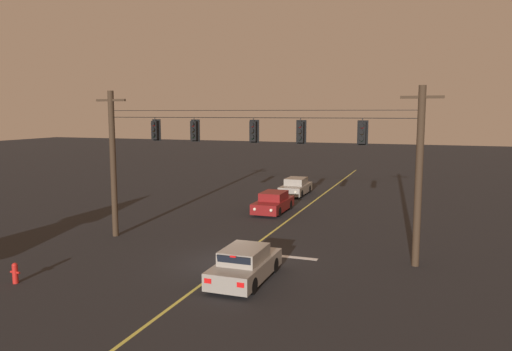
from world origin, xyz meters
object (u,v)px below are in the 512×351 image
Objects in this scene: car_oncoming_trailing at (296,187)px; car_oncoming_lead at (273,203)px; traffic_light_centre at (253,131)px; traffic_light_rightmost at (362,133)px; traffic_light_leftmost at (155,130)px; car_waiting_near_lane at (245,265)px; fire_hydrant at (15,273)px; traffic_light_left_inner at (194,131)px; traffic_light_right_inner at (300,132)px.

car_oncoming_lead is at bearing -86.71° from car_oncoming_trailing.
traffic_light_centre is 5.18m from traffic_light_rightmost.
traffic_light_leftmost and traffic_light_rightmost have the same top height.
car_waiting_near_lane is 9.15m from fire_hydrant.
traffic_light_centre is at bearing 0.00° from traffic_light_leftmost.
traffic_light_leftmost is at bearing 180.00° from traffic_light_left_inner.
car_oncoming_trailing is 5.26× the size of fire_hydrant.
traffic_light_right_inner is at bearing 180.00° from traffic_light_rightmost.
traffic_light_centre reaches higher than car_waiting_near_lane.
traffic_light_left_inner reaches higher than car_oncoming_lead.
car_waiting_near_lane is at bearing 21.89° from fire_hydrant.
car_waiting_near_lane is (-1.11, -4.34, -5.21)m from traffic_light_right_inner.
traffic_light_leftmost is 9.63m from fire_hydrant.
traffic_light_leftmost is 7.76m from traffic_light_right_inner.
car_waiting_near_lane is (6.65, -4.34, -5.21)m from traffic_light_leftmost.
traffic_light_rightmost is at bearing -65.69° from car_oncoming_trailing.
traffic_light_rightmost is (8.35, 0.00, 0.00)m from traffic_light_left_inner.
traffic_light_centre reaches higher than fire_hydrant.
traffic_light_leftmost is 1.00× the size of traffic_light_left_inner.
traffic_light_rightmost is 12.72m from car_oncoming_lead.
car_waiting_near_lane is at bearing -80.35° from car_oncoming_trailing.
car_oncoming_lead is 1.00× the size of car_oncoming_trailing.
car_oncoming_lead is at bearing 103.06° from car_waiting_near_lane.
car_oncoming_trailing is at bearing 105.70° from traffic_light_right_inner.
traffic_light_rightmost is at bearing 31.92° from fire_hydrant.
traffic_light_rightmost reaches higher than car_oncoming_trailing.
fire_hydrant is at bearing -117.81° from traffic_light_left_inner.
traffic_light_leftmost reaches higher than car_oncoming_trailing.
traffic_light_centre reaches higher than car_oncoming_trailing.
traffic_light_left_inner is 1.00× the size of traffic_light_right_inner.
traffic_light_leftmost is 2.25m from traffic_light_left_inner.
traffic_light_centre reaches higher than car_oncoming_lead.
fire_hydrant is (-4.09, -7.75, -5.41)m from traffic_light_left_inner.
car_oncoming_lead is (-7.09, 9.19, -5.21)m from traffic_light_rightmost.
car_waiting_near_lane is 0.98× the size of car_oncoming_trailing.
traffic_light_left_inner is (2.25, 0.00, 0.00)m from traffic_light_leftmost.
traffic_light_leftmost reaches higher than car_oncoming_lead.
traffic_light_rightmost is at bearing 0.00° from traffic_light_right_inner.
traffic_light_centre is 0.28× the size of car_waiting_near_lane.
traffic_light_right_inner is at bearing -74.30° from car_oncoming_trailing.
traffic_light_rightmost is at bearing -52.36° from car_oncoming_lead.
traffic_light_leftmost is 0.28× the size of car_oncoming_lead.
traffic_light_rightmost is 0.28× the size of car_oncoming_trailing.
car_oncoming_lead is (-3.14, 13.53, -0.00)m from car_waiting_near_lane.
fire_hydrant is (-4.92, -24.39, -0.21)m from car_oncoming_trailing.
fire_hydrant is (-5.35, -16.94, -0.21)m from car_oncoming_lead.
traffic_light_centre is 2.34m from traffic_light_right_inner.
car_oncoming_lead is 5.26× the size of fire_hydrant.
traffic_light_left_inner is at bearing 135.42° from car_waiting_near_lane.
traffic_light_right_inner is 0.28× the size of car_waiting_near_lane.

